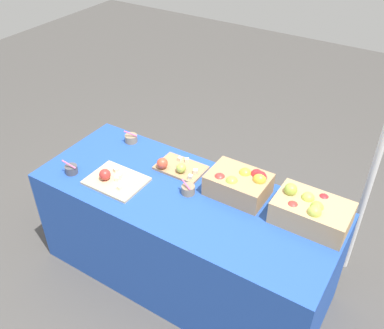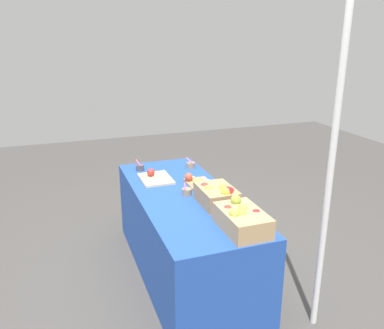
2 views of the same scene
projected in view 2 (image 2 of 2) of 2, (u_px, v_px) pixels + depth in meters
The scene contains 10 objects.
ground_plane at pixel (185, 272), 3.52m from camera, with size 10.00×10.00×0.00m, color #474442.
table at pixel (185, 234), 3.40m from camera, with size 1.90×0.76×0.74m, color #234CAD.
apple_crate_left at pixel (242, 219), 2.67m from camera, with size 0.41×0.26×0.20m.
apple_crate_middle at pixel (217, 195), 3.07m from camera, with size 0.36×0.26×0.18m.
cutting_board_front at pixel (155, 177), 3.62m from camera, with size 0.35×0.27×0.09m.
cutting_board_back at pixel (197, 182), 3.48m from camera, with size 0.32×0.21×0.09m.
sample_bowl_near at pixel (187, 192), 3.26m from camera, with size 0.09×0.08×0.10m.
sample_bowl_mid at pixel (191, 165), 3.93m from camera, with size 0.09×0.09×0.11m.
sample_bowl_far at pixel (140, 168), 3.86m from camera, with size 0.09×0.08×0.10m.
tent_pole at pixel (330, 179), 2.56m from camera, with size 0.04×0.04×2.22m, color white.
Camera 2 is at (2.89, -0.96, 2.00)m, focal length 37.13 mm.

